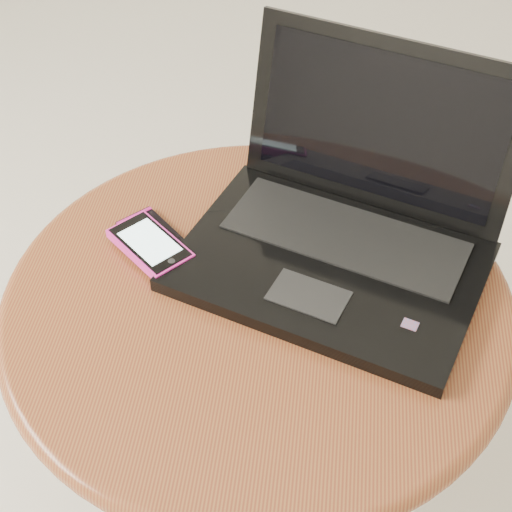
# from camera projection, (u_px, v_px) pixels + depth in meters

# --- Properties ---
(table) EXTENTS (0.65, 0.65, 0.52)m
(table) POSITION_uv_depth(u_px,v_px,m) (257.00, 350.00, 1.06)
(table) COLOR #5D301A
(table) RESTS_ON ground
(laptop) EXTENTS (0.46, 0.42, 0.24)m
(laptop) POSITION_uv_depth(u_px,v_px,m) (345.00, 225.00, 1.01)
(laptop) COLOR black
(laptop) RESTS_ON table
(phone_black) EXTENTS (0.11, 0.11, 0.01)m
(phone_black) POSITION_uv_depth(u_px,v_px,m) (153.00, 237.00, 1.06)
(phone_black) COLOR black
(phone_black) RESTS_ON table
(phone_pink) EXTENTS (0.13, 0.12, 0.01)m
(phone_pink) POSITION_uv_depth(u_px,v_px,m) (150.00, 245.00, 1.03)
(phone_pink) COLOR #ED28A6
(phone_pink) RESTS_ON phone_black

